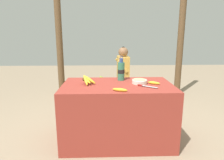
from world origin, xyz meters
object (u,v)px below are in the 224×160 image
(banana_bunch_green, at_px, (102,78))
(support_post_near, at_px, (59,35))
(loose_banana_front, at_px, (120,90))
(wooden_bench, at_px, (122,84))
(support_post_far, at_px, (181,35))
(serving_bowl, at_px, (140,81))
(loose_banana_side, at_px, (154,83))
(water_bottle, at_px, (121,71))
(seated_vendor, at_px, (121,71))
(knife, at_px, (145,86))
(banana_bunch_ripe, at_px, (87,79))

(banana_bunch_green, distance_m, support_post_near, 1.24)
(loose_banana_front, xyz_separation_m, wooden_bench, (0.16, 1.77, -0.39))
(loose_banana_front, distance_m, support_post_far, 2.61)
(serving_bowl, bearing_deg, loose_banana_side, -15.83)
(serving_bowl, relative_size, water_bottle, 0.58)
(support_post_near, xyz_separation_m, support_post_far, (2.46, 0.00, 0.00))
(loose_banana_side, bearing_deg, wooden_bench, 99.78)
(loose_banana_side, height_order, support_post_far, support_post_far)
(serving_bowl, xyz_separation_m, support_post_far, (1.14, 1.81, 0.54))
(seated_vendor, bearing_deg, knife, 92.63)
(wooden_bench, bearing_deg, loose_banana_side, -80.22)
(loose_banana_side, bearing_deg, support_post_near, 128.68)
(banana_bunch_ripe, bearing_deg, support_post_far, 45.94)
(water_bottle, relative_size, loose_banana_front, 1.92)
(knife, bearing_deg, loose_banana_front, -113.75)
(loose_banana_front, height_order, knife, loose_banana_front)
(banana_bunch_ripe, height_order, water_bottle, water_bottle)
(seated_vendor, bearing_deg, support_post_far, -164.86)
(knife, distance_m, support_post_far, 2.32)
(water_bottle, distance_m, support_post_far, 2.16)
(loose_banana_front, bearing_deg, banana_bunch_green, 96.97)
(loose_banana_front, bearing_deg, wooden_bench, 84.71)
(knife, xyz_separation_m, support_post_far, (1.11, 1.96, 0.55))
(serving_bowl, distance_m, support_post_near, 2.31)
(serving_bowl, bearing_deg, water_bottle, 137.99)
(water_bottle, bearing_deg, loose_banana_side, -32.19)
(wooden_bench, distance_m, support_post_far, 1.59)
(loose_banana_front, xyz_separation_m, loose_banana_side, (0.42, 0.28, 0.00))
(serving_bowl, distance_m, seated_vendor, 1.42)
(serving_bowl, relative_size, loose_banana_front, 1.11)
(banana_bunch_green, bearing_deg, seated_vendor, -4.91)
(knife, bearing_deg, serving_bowl, 137.09)
(wooden_bench, distance_m, support_post_near, 1.59)
(banana_bunch_ripe, xyz_separation_m, support_post_near, (-0.71, 1.82, 0.51))
(banana_bunch_ripe, bearing_deg, water_bottle, 24.67)
(serving_bowl, xyz_separation_m, loose_banana_side, (0.16, -0.05, -0.01))
(loose_banana_front, bearing_deg, serving_bowl, 51.72)
(banana_bunch_ripe, bearing_deg, knife, -12.57)
(water_bottle, xyz_separation_m, support_post_near, (-1.12, 1.63, 0.44))
(water_bottle, bearing_deg, knife, -54.60)
(knife, relative_size, seated_vendor, 0.19)
(water_bottle, distance_m, knife, 0.43)
(seated_vendor, distance_m, support_post_near, 1.44)
(seated_vendor, bearing_deg, serving_bowl, 91.90)
(loose_banana_front, bearing_deg, seated_vendor, 85.38)
(banana_bunch_ripe, height_order, seated_vendor, seated_vendor)
(support_post_far, bearing_deg, support_post_near, 180.00)
(loose_banana_front, bearing_deg, banana_bunch_ripe, 138.41)
(banana_bunch_ripe, relative_size, support_post_near, 0.10)
(water_bottle, bearing_deg, banana_bunch_ripe, -155.33)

